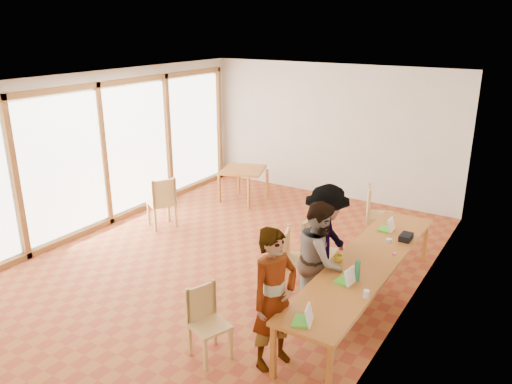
% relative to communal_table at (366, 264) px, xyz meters
% --- Properties ---
extents(ground, '(8.00, 8.00, 0.00)m').
position_rel_communal_table_xyz_m(ground, '(-2.50, 0.29, -0.70)').
color(ground, '#9B5125').
rests_on(ground, ground).
extents(wall_back, '(6.00, 0.10, 3.00)m').
position_rel_communal_table_xyz_m(wall_back, '(-2.50, 4.29, 0.80)').
color(wall_back, beige).
rests_on(wall_back, ground).
extents(wall_right, '(0.10, 8.00, 3.00)m').
position_rel_communal_table_xyz_m(wall_right, '(0.50, 0.29, 0.80)').
color(wall_right, beige).
rests_on(wall_right, ground).
extents(window_wall, '(0.10, 8.00, 3.00)m').
position_rel_communal_table_xyz_m(window_wall, '(-5.46, 0.29, 0.80)').
color(window_wall, white).
rests_on(window_wall, ground).
extents(ceiling, '(6.00, 8.00, 0.04)m').
position_rel_communal_table_xyz_m(ceiling, '(-2.50, 0.29, 2.32)').
color(ceiling, white).
rests_on(ceiling, wall_back).
extents(communal_table, '(0.80, 4.00, 0.75)m').
position_rel_communal_table_xyz_m(communal_table, '(0.00, 0.00, 0.00)').
color(communal_table, '#B17527').
rests_on(communal_table, ground).
extents(side_table, '(0.90, 0.90, 0.75)m').
position_rel_communal_table_xyz_m(side_table, '(-3.93, 2.85, -0.03)').
color(side_table, '#B17527').
rests_on(side_table, ground).
extents(chair_near, '(0.54, 0.54, 0.47)m').
position_rel_communal_table_xyz_m(chair_near, '(-1.27, -1.97, -0.16)').
color(chair_near, tan).
rests_on(chair_near, ground).
extents(chair_mid, '(0.54, 0.54, 0.49)m').
position_rel_communal_table_xyz_m(chair_mid, '(-1.17, 0.06, -0.14)').
color(chair_mid, tan).
rests_on(chair_mid, ground).
extents(chair_far, '(0.52, 0.52, 0.53)m').
position_rel_communal_table_xyz_m(chair_far, '(-0.99, 0.39, -0.09)').
color(chair_far, tan).
rests_on(chair_far, ground).
extents(chair_empty, '(0.62, 0.62, 0.55)m').
position_rel_communal_table_xyz_m(chair_empty, '(-0.70, 2.32, -0.07)').
color(chair_empty, tan).
rests_on(chair_empty, ground).
extents(chair_spare, '(0.65, 0.65, 0.55)m').
position_rel_communal_table_xyz_m(chair_spare, '(-4.36, 0.70, -0.07)').
color(chair_spare, tan).
rests_on(chair_spare, ground).
extents(person_near, '(0.60, 0.73, 1.73)m').
position_rel_communal_table_xyz_m(person_near, '(-0.48, -1.70, 0.16)').
color(person_near, gray).
rests_on(person_near, ground).
extents(person_mid, '(0.86, 0.96, 1.65)m').
position_rel_communal_table_xyz_m(person_mid, '(-0.50, -0.44, 0.12)').
color(person_mid, gray).
rests_on(person_mid, ground).
extents(person_far, '(0.67, 1.14, 1.74)m').
position_rel_communal_table_xyz_m(person_far, '(-0.61, -0.03, 0.17)').
color(person_far, gray).
rests_on(person_far, ground).
extents(laptop_near, '(0.26, 0.28, 0.20)m').
position_rel_communal_table_xyz_m(laptop_near, '(-0.04, -1.78, 0.10)').
color(laptop_near, '#45CE2A').
rests_on(laptop_near, communal_table).
extents(laptop_mid, '(0.24, 0.27, 0.21)m').
position_rel_communal_table_xyz_m(laptop_mid, '(0.01, -0.71, 0.10)').
color(laptop_mid, '#45CE2A').
rests_on(laptop_mid, communal_table).
extents(laptop_far, '(0.21, 0.25, 0.20)m').
position_rel_communal_table_xyz_m(laptop_far, '(-0.09, 1.19, 0.10)').
color(laptop_far, '#45CE2A').
rests_on(laptop_far, communal_table).
extents(yellow_mug, '(0.14, 0.14, 0.10)m').
position_rel_communal_table_xyz_m(yellow_mug, '(-0.31, -0.24, 0.10)').
color(yellow_mug, gold).
rests_on(yellow_mug, communal_table).
extents(green_bottle, '(0.07, 0.07, 0.28)m').
position_rel_communal_table_xyz_m(green_bottle, '(0.09, -0.60, 0.19)').
color(green_bottle, '#247F4F').
rests_on(green_bottle, communal_table).
extents(clear_glass, '(0.07, 0.07, 0.09)m').
position_rel_communal_table_xyz_m(clear_glass, '(0.33, -0.92, 0.09)').
color(clear_glass, silver).
rests_on(clear_glass, communal_table).
extents(condiment_cup, '(0.08, 0.08, 0.06)m').
position_rel_communal_table_xyz_m(condiment_cup, '(0.07, 0.74, 0.08)').
color(condiment_cup, white).
rests_on(condiment_cup, communal_table).
extents(pink_phone, '(0.05, 0.10, 0.01)m').
position_rel_communal_table_xyz_m(pink_phone, '(0.26, 0.42, 0.05)').
color(pink_phone, '#D74766').
rests_on(pink_phone, communal_table).
extents(black_pouch, '(0.16, 0.26, 0.09)m').
position_rel_communal_table_xyz_m(black_pouch, '(0.25, 0.97, 0.09)').
color(black_pouch, black).
rests_on(black_pouch, communal_table).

